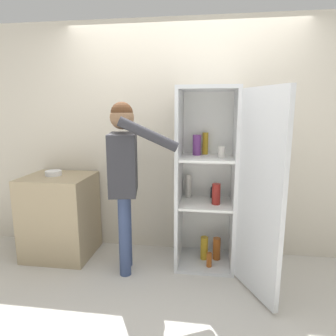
% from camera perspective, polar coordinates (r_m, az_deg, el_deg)
% --- Properties ---
extents(ground_plane, '(12.00, 12.00, 0.00)m').
position_cam_1_polar(ground_plane, '(2.85, 0.60, -23.33)').
color(ground_plane, beige).
extents(wall_back, '(7.00, 0.06, 2.55)m').
position_cam_1_polar(wall_back, '(3.34, 2.87, 5.32)').
color(wall_back, beige).
rests_on(wall_back, ground_plane).
extents(refrigerator, '(0.90, 1.08, 1.83)m').
position_cam_1_polar(refrigerator, '(3.00, 9.33, -2.77)').
color(refrigerator, silver).
rests_on(refrigerator, ground_plane).
extents(person, '(0.72, 0.58, 1.68)m').
position_cam_1_polar(person, '(2.89, -8.31, 0.12)').
color(person, '#384770').
rests_on(person, ground_plane).
extents(counter, '(0.70, 0.62, 0.91)m').
position_cam_1_polar(counter, '(3.57, -19.82, -8.54)').
color(counter, tan).
rests_on(counter, ground_plane).
extents(bowl, '(0.17, 0.17, 0.05)m').
position_cam_1_polar(bowl, '(3.48, -20.99, -0.90)').
color(bowl, white).
rests_on(bowl, counter).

